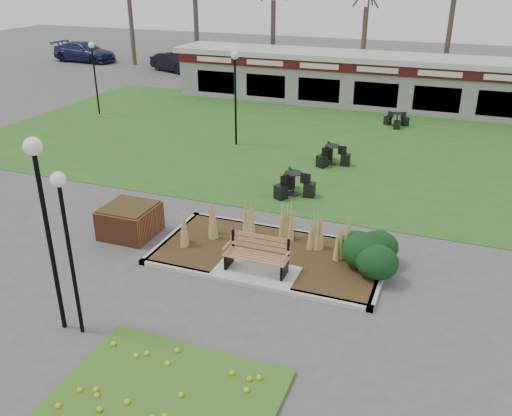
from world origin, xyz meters
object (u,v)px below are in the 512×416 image
(lamp_post_near_left, at_px, (41,195))
(car_black, at_px, (174,62))
(lamp_post_far_left, at_px, (93,62))
(bistro_set_d, at_px, (396,122))
(lamp_post_near_right, at_px, (65,220))
(bistro_set_c, at_px, (332,158))
(food_pavilion, at_px, (381,81))
(bistro_set_a, at_px, (293,187))
(car_blue, at_px, (85,52))
(brick_planter, at_px, (130,220))
(car_silver, at_px, (215,61))
(lamp_post_mid_left, at_px, (235,78))
(park_bench, at_px, (258,254))

(lamp_post_near_left, height_order, car_black, lamp_post_near_left)
(car_black, bearing_deg, lamp_post_far_left, -147.62)
(lamp_post_far_left, bearing_deg, bistro_set_d, 11.82)
(lamp_post_near_right, height_order, bistro_set_c, lamp_post_near_right)
(lamp_post_far_left, height_order, bistro_set_d, lamp_post_far_left)
(food_pavilion, height_order, bistro_set_a, food_pavilion)
(lamp_post_near_left, relative_size, bistro_set_c, 3.03)
(lamp_post_far_left, height_order, car_black, lamp_post_far_left)
(bistro_set_d, relative_size, car_blue, 0.23)
(brick_planter, xyz_separation_m, food_pavilion, (4.40, 18.96, 1.00))
(food_pavilion, bearing_deg, lamp_post_far_left, -152.87)
(lamp_post_near_right, bearing_deg, bistro_set_a, 77.38)
(bistro_set_a, xyz_separation_m, car_silver, (-12.90, 21.28, 0.42))
(brick_planter, distance_m, car_blue, 33.52)
(brick_planter, xyz_separation_m, lamp_post_far_left, (-9.60, 11.79, 2.31))
(bistro_set_d, distance_m, car_black, 20.24)
(bistro_set_a, bearing_deg, lamp_post_mid_left, 131.67)
(bistro_set_d, bearing_deg, brick_planter, -111.51)
(car_blue, bearing_deg, bistro_set_c, -121.92)
(lamp_post_near_left, xyz_separation_m, lamp_post_mid_left, (-1.60, 13.90, -0.24))
(food_pavilion, height_order, lamp_post_mid_left, lamp_post_mid_left)
(car_silver, bearing_deg, bistro_set_a, -169.65)
(brick_planter, bearing_deg, car_blue, 129.14)
(lamp_post_near_left, bearing_deg, bistro_set_c, 76.56)
(lamp_post_far_left, xyz_separation_m, bistro_set_a, (13.28, -7.07, -2.49))
(food_pavilion, relative_size, lamp_post_near_left, 5.50)
(bistro_set_d, height_order, car_black, car_black)
(bistro_set_c, relative_size, car_silver, 0.36)
(lamp_post_near_right, height_order, bistro_set_a, lamp_post_near_right)
(food_pavilion, height_order, car_blue, food_pavilion)
(food_pavilion, distance_m, car_blue, 26.52)
(park_bench, xyz_separation_m, lamp_post_near_right, (-2.78, -3.75, 2.20))
(lamp_post_near_left, xyz_separation_m, bistro_set_c, (3.07, 12.86, -2.98))
(lamp_post_mid_left, height_order, bistro_set_d, lamp_post_mid_left)
(lamp_post_near_right, relative_size, bistro_set_a, 2.48)
(car_blue, bearing_deg, bistro_set_a, -127.67)
(lamp_post_near_right, xyz_separation_m, car_blue, (-22.77, 30.50, -1.98))
(lamp_post_near_right, height_order, car_blue, lamp_post_near_right)
(brick_planter, bearing_deg, park_bench, -9.69)
(lamp_post_near_right, bearing_deg, car_black, 114.95)
(bistro_set_a, bearing_deg, food_pavilion, 87.11)
(food_pavilion, bearing_deg, car_black, 160.98)
(lamp_post_far_left, bearing_deg, car_black, 100.25)
(lamp_post_near_right, bearing_deg, car_blue, 126.75)
(park_bench, xyz_separation_m, food_pavilion, (0.00, 19.71, 0.89))
(car_silver, height_order, car_black, car_silver)
(lamp_post_mid_left, bearing_deg, bistro_set_a, -48.33)
(lamp_post_near_left, relative_size, lamp_post_mid_left, 1.08)
(park_bench, distance_m, brick_planter, 4.47)
(lamp_post_far_left, bearing_deg, lamp_post_mid_left, -14.70)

